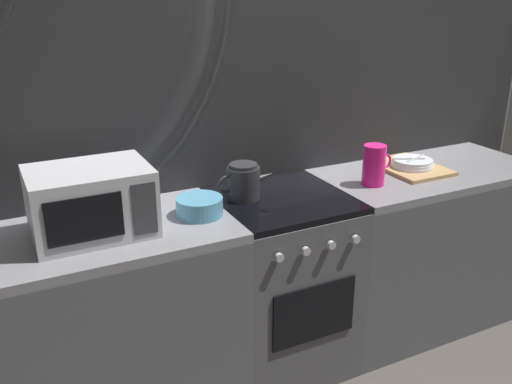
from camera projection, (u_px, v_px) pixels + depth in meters
ground_plane at (280, 358)px, 2.91m from camera, size 8.00×8.00×0.00m
back_wall at (252, 119)px, 2.76m from camera, size 3.60×0.05×2.40m
counter_left at (96, 331)px, 2.37m from camera, size 1.20×0.60×0.90m
stove_unit at (281, 283)px, 2.75m from camera, size 0.60×0.63×0.90m
counter_right at (421, 246)px, 3.13m from camera, size 1.20×0.60×0.90m
microwave at (91, 201)px, 2.18m from camera, size 0.46×0.35×0.27m
kettle at (244, 182)px, 2.56m from camera, size 0.28×0.15×0.17m
mixing_bowl at (199, 206)px, 2.38m from camera, size 0.20×0.20×0.08m
pitcher at (374, 165)px, 2.72m from camera, size 0.16×0.11×0.20m
dish_pile at (411, 165)px, 2.96m from camera, size 0.30×0.40×0.07m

